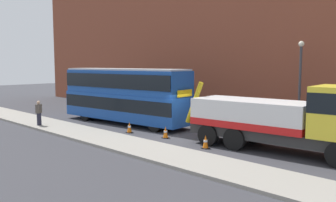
% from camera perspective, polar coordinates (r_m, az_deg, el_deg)
% --- Properties ---
extents(ground_plane, '(120.00, 120.00, 0.00)m').
position_cam_1_polar(ground_plane, '(21.73, 3.40, -5.71)').
color(ground_plane, '#38383D').
extents(near_kerb, '(60.00, 2.80, 0.15)m').
position_cam_1_polar(near_kerb, '(18.81, -5.06, -7.36)').
color(near_kerb, gray).
rests_on(near_kerb, ground_plane).
extents(building_facade, '(60.00, 1.50, 16.00)m').
position_cam_1_polar(building_facade, '(27.95, 14.41, 13.36)').
color(building_facade, brown).
rests_on(building_facade, ground_plane).
extents(recovery_tow_truck, '(10.23, 3.38, 3.67)m').
position_cam_1_polar(recovery_tow_truck, '(18.43, 18.38, -2.59)').
color(recovery_tow_truck, '#2D2D2D').
rests_on(recovery_tow_truck, ground_plane).
extents(double_decker_bus, '(11.18, 3.46, 4.06)m').
position_cam_1_polar(double_decker_bus, '(26.26, -6.97, 1.22)').
color(double_decker_bus, '#19479E').
rests_on(double_decker_bus, ground_plane).
extents(pedestrian_onlooker, '(0.42, 0.48, 1.71)m').
position_cam_1_polar(pedestrian_onlooker, '(26.13, -20.09, -1.88)').
color(pedestrian_onlooker, '#232333').
rests_on(pedestrian_onlooker, near_kerb).
extents(traffic_cone_near_bus, '(0.36, 0.36, 0.72)m').
position_cam_1_polar(traffic_cone_near_bus, '(22.89, -6.24, -4.26)').
color(traffic_cone_near_bus, orange).
rests_on(traffic_cone_near_bus, ground_plane).
extents(traffic_cone_midway, '(0.36, 0.36, 0.72)m').
position_cam_1_polar(traffic_cone_midway, '(21.12, -0.41, -5.10)').
color(traffic_cone_midway, orange).
rests_on(traffic_cone_midway, ground_plane).
extents(traffic_cone_near_truck, '(0.36, 0.36, 0.72)m').
position_cam_1_polar(traffic_cone_near_truck, '(18.71, 6.06, -6.60)').
color(traffic_cone_near_truck, orange).
rests_on(traffic_cone_near_truck, ground_plane).
extents(street_lamp, '(0.36, 0.36, 5.83)m').
position_cam_1_polar(street_lamp, '(23.82, 20.51, 3.37)').
color(street_lamp, '#38383D').
rests_on(street_lamp, ground_plane).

